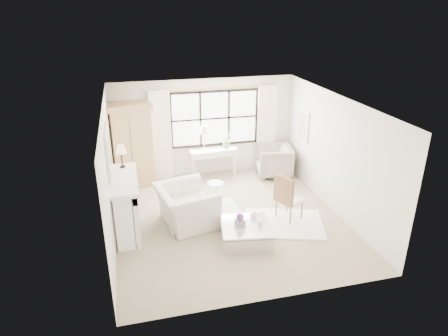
{
  "coord_description": "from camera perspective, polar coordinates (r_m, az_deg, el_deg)",
  "views": [
    {
      "loc": [
        -2.05,
        -7.68,
        4.58
      ],
      "look_at": [
        -0.07,
        0.2,
        1.18
      ],
      "focal_mm": 32.0,
      "sensor_mm": 36.0,
      "label": 1
    }
  ],
  "objects": [
    {
      "name": "floor",
      "position": [
        9.18,
        0.73,
        -7.25
      ],
      "size": [
        5.5,
        5.5,
        0.0
      ],
      "primitive_type": "plane",
      "color": "tan",
      "rests_on": "ground"
    },
    {
      "name": "ceiling",
      "position": [
        8.17,
        0.83,
        9.39
      ],
      "size": [
        5.5,
        5.5,
        0.0
      ],
      "primitive_type": "plane",
      "rotation": [
        3.14,
        0.0,
        0.0
      ],
      "color": "white",
      "rests_on": "ground"
    },
    {
      "name": "wall_back",
      "position": [
        11.11,
        -2.87,
        5.77
      ],
      "size": [
        5.0,
        0.0,
        5.0
      ],
      "primitive_type": "plane",
      "rotation": [
        1.57,
        0.0,
        0.0
      ],
      "color": "white",
      "rests_on": "ground"
    },
    {
      "name": "wall_front",
      "position": [
        6.24,
        7.32,
        -8.69
      ],
      "size": [
        5.0,
        0.0,
        5.0
      ],
      "primitive_type": "plane",
      "rotation": [
        -1.57,
        0.0,
        0.0
      ],
      "color": "silver",
      "rests_on": "ground"
    },
    {
      "name": "wall_left",
      "position": [
        8.34,
        -16.06,
        -1.02
      ],
      "size": [
        0.0,
        5.5,
        5.5
      ],
      "primitive_type": "plane",
      "rotation": [
        1.57,
        0.0,
        1.57
      ],
      "color": "beige",
      "rests_on": "ground"
    },
    {
      "name": "wall_right",
      "position": [
        9.49,
        15.54,
        1.95
      ],
      "size": [
        0.0,
        5.5,
        5.5
      ],
      "primitive_type": "plane",
      "rotation": [
        1.57,
        0.0,
        -1.57
      ],
      "color": "beige",
      "rests_on": "ground"
    },
    {
      "name": "window_pane",
      "position": [
        11.08,
        -1.34,
        7.1
      ],
      "size": [
        2.4,
        0.02,
        1.5
      ],
      "primitive_type": "cube",
      "color": "silver",
      "rests_on": "wall_back"
    },
    {
      "name": "window_frame",
      "position": [
        11.07,
        -1.33,
        7.08
      ],
      "size": [
        2.5,
        0.04,
        1.5
      ],
      "primitive_type": null,
      "color": "black",
      "rests_on": "wall_back"
    },
    {
      "name": "curtain_rod",
      "position": [
        10.82,
        -1.31,
        11.45
      ],
      "size": [
        3.3,
        0.04,
        0.04
      ],
      "primitive_type": "cylinder",
      "rotation": [
        0.0,
        1.57,
        0.0
      ],
      "color": "#B98E40",
      "rests_on": "wall_back"
    },
    {
      "name": "curtain_left",
      "position": [
        10.89,
        -8.97,
        4.53
      ],
      "size": [
        0.55,
        0.1,
        2.47
      ],
      "primitive_type": "cube",
      "color": "white",
      "rests_on": "ground"
    },
    {
      "name": "curtain_right",
      "position": [
        11.52,
        6.09,
        5.69
      ],
      "size": [
        0.55,
        0.1,
        2.47
      ],
      "primitive_type": "cube",
      "color": "white",
      "rests_on": "ground"
    },
    {
      "name": "fireplace",
      "position": [
        8.63,
        -14.06,
        -5.15
      ],
      "size": [
        0.58,
        1.66,
        1.26
      ],
      "color": "white",
      "rests_on": "ground"
    },
    {
      "name": "mirror_frame",
      "position": [
        8.17,
        -16.22,
        2.15
      ],
      "size": [
        0.05,
        1.15,
        0.95
      ],
      "primitive_type": "cube",
      "color": "white",
      "rests_on": "wall_left"
    },
    {
      "name": "mirror_glass",
      "position": [
        8.16,
        -16.01,
        2.17
      ],
      "size": [
        0.02,
        1.0,
        0.8
      ],
      "primitive_type": "cube",
      "color": "silver",
      "rests_on": "wall_left"
    },
    {
      "name": "art_frame",
      "position": [
        10.84,
        11.22,
        6.04
      ],
      "size": [
        0.04,
        0.62,
        0.82
      ],
      "primitive_type": "cube",
      "color": "white",
      "rests_on": "wall_right"
    },
    {
      "name": "art_canvas",
      "position": [
        10.84,
        11.12,
        6.03
      ],
      "size": [
        0.01,
        0.52,
        0.72
      ],
      "primitive_type": "cube",
      "color": "#BDA892",
      "rests_on": "wall_right"
    },
    {
      "name": "mantel_lamp",
      "position": [
        8.77,
        -14.52,
        2.47
      ],
      "size": [
        0.22,
        0.22,
        0.51
      ],
      "color": "black",
      "rests_on": "fireplace"
    },
    {
      "name": "armoire",
      "position": [
        10.65,
        -13.13,
        3.25
      ],
      "size": [
        1.24,
        0.91,
        2.24
      ],
      "rotation": [
        0.0,
        0.0,
        0.2
      ],
      "color": "tan",
      "rests_on": "floor"
    },
    {
      "name": "console_table",
      "position": [
        11.21,
        -1.53,
        0.81
      ],
      "size": [
        1.34,
        0.57,
        0.8
      ],
      "rotation": [
        0.0,
        0.0,
        0.09
      ],
      "color": "white",
      "rests_on": "floor"
    },
    {
      "name": "console_lamp",
      "position": [
        10.84,
        -2.9,
        5.38
      ],
      "size": [
        0.28,
        0.28,
        0.69
      ],
      "color": "#B4803E",
      "rests_on": "console_table"
    },
    {
      "name": "orchid_plant",
      "position": [
        11.09,
        0.45,
        4.19
      ],
      "size": [
        0.34,
        0.31,
        0.52
      ],
      "primitive_type": "imported",
      "rotation": [
        0.0,
        0.0,
        0.32
      ],
      "color": "#5F7D53",
      "rests_on": "console_table"
    },
    {
      "name": "side_table",
      "position": [
        9.78,
        -1.21,
        -3.06
      ],
      "size": [
        0.4,
        0.4,
        0.51
      ],
      "color": "white",
      "rests_on": "floor"
    },
    {
      "name": "rug_left",
      "position": [
        9.32,
        -2.87,
        -6.65
      ],
      "size": [
        1.87,
        1.4,
        0.03
      ],
      "primitive_type": "cube",
      "rotation": [
        0.0,
        0.0,
        0.08
      ],
      "color": "silver",
      "rests_on": "floor"
    },
    {
      "name": "rug_right",
      "position": [
        9.07,
        8.49,
        -7.79
      ],
      "size": [
        2.04,
        1.76,
        0.03
      ],
      "primitive_type": "cube",
      "rotation": [
        0.0,
        0.0,
        -0.31
      ],
      "color": "white",
      "rests_on": "floor"
    },
    {
      "name": "club_armchair",
      "position": [
        8.84,
        -5.43,
        -5.43
      ],
      "size": [
        1.39,
        1.52,
        0.86
      ],
      "primitive_type": "imported",
      "rotation": [
        0.0,
        0.0,
        1.77
      ],
      "color": "silver",
      "rests_on": "floor"
    },
    {
      "name": "wingback_chair",
      "position": [
        11.33,
        7.15,
        1.04
      ],
      "size": [
        1.12,
        1.09,
        0.87
      ],
      "primitive_type": "imported",
      "rotation": [
        0.0,
        0.0,
        -1.77
      ],
      "color": "#A09487",
      "rests_on": "floor"
    },
    {
      "name": "french_chair",
      "position": [
        9.15,
        9.18,
        -5.44
      ],
      "size": [
        0.65,
        0.65,
        1.08
      ],
      "rotation": [
        0.0,
        0.0,
        2.05
      ],
      "color": "olive",
      "rests_on": "floor"
    },
    {
      "name": "coffee_table",
      "position": [
        8.31,
        3.08,
        -9.31
      ],
      "size": [
        1.14,
        1.14,
        0.38
      ],
      "rotation": [
        0.0,
        0.0,
        -0.15
      ],
      "color": "silver",
      "rests_on": "floor"
    },
    {
      "name": "planter_box",
      "position": [
        8.14,
        2.3,
        -7.85
      ],
      "size": [
        0.2,
        0.2,
        0.13
      ],
      "primitive_type": "cube",
      "rotation": [
        0.0,
        0.0,
        0.17
      ],
      "color": "slate",
      "rests_on": "coffee_table"
    },
    {
      "name": "planter_flowers",
      "position": [
        8.07,
        2.31,
        -7.0
      ],
      "size": [
        0.15,
        0.15,
        0.15
      ],
      "primitive_type": "sphere",
      "color": "#67327D",
      "rests_on": "planter_box"
    },
    {
      "name": "pillar_candle",
      "position": [
        8.17,
        5.22,
        -7.86
      ],
      "size": [
        0.08,
        0.08,
        0.12
      ],
      "primitive_type": "cylinder",
      "color": "beige",
      "rests_on": "coffee_table"
    },
    {
      "name": "coffee_vase",
      "position": [
        8.43,
        4.25,
        -6.61
      ],
      "size": [
        0.16,
        0.16,
        0.16
      ],
      "primitive_type": "imported",
      "rotation": [
        0.0,
        0.0,
        -0.05
      ],
      "color": "silver",
      "rests_on": "coffee_table"
    }
  ]
}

